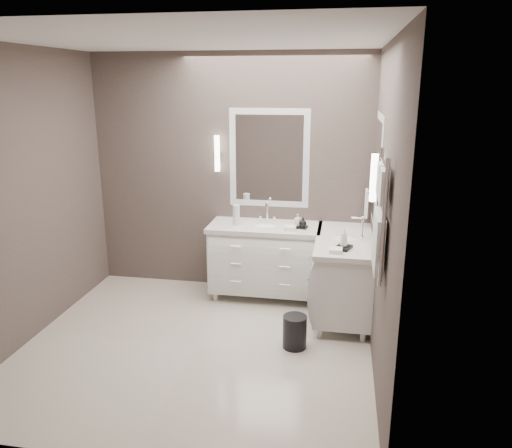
% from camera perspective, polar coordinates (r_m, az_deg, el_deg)
% --- Properties ---
extents(floor, '(3.20, 3.00, 0.01)m').
position_cam_1_polar(floor, '(4.83, -6.78, -13.71)').
color(floor, beige).
rests_on(floor, ground).
extents(ceiling, '(3.20, 3.00, 0.01)m').
position_cam_1_polar(ceiling, '(4.21, -8.06, 20.30)').
color(ceiling, white).
rests_on(ceiling, wall_back).
extents(wall_back, '(3.20, 0.01, 2.70)m').
position_cam_1_polar(wall_back, '(5.74, -2.95, 5.66)').
color(wall_back, '#4A403B').
rests_on(wall_back, floor).
extents(wall_front, '(3.20, 0.01, 2.70)m').
position_cam_1_polar(wall_front, '(2.98, -15.88, -4.80)').
color(wall_front, '#4A403B').
rests_on(wall_front, floor).
extents(wall_left, '(0.01, 3.00, 2.70)m').
position_cam_1_polar(wall_left, '(5.03, -25.14, 2.67)').
color(wall_left, '#4A403B').
rests_on(wall_left, floor).
extents(wall_right, '(0.01, 3.00, 2.70)m').
position_cam_1_polar(wall_right, '(4.15, 14.35, 1.14)').
color(wall_right, '#4A403B').
rests_on(wall_right, floor).
extents(vanity_back, '(1.24, 0.59, 0.97)m').
position_cam_1_polar(vanity_back, '(5.62, 1.03, -3.69)').
color(vanity_back, white).
rests_on(vanity_back, floor).
extents(vanity_right, '(0.59, 1.24, 0.97)m').
position_cam_1_polar(vanity_right, '(5.26, 9.98, -5.37)').
color(vanity_right, white).
rests_on(vanity_right, floor).
extents(mirror_back, '(0.90, 0.02, 1.10)m').
position_cam_1_polar(mirror_back, '(5.61, 1.50, 7.50)').
color(mirror_back, white).
rests_on(mirror_back, wall_back).
extents(mirror_right, '(0.02, 0.90, 1.10)m').
position_cam_1_polar(mirror_right, '(4.89, 13.67, 5.78)').
color(mirror_right, white).
rests_on(mirror_right, wall_right).
extents(sconce_back, '(0.06, 0.06, 0.40)m').
position_cam_1_polar(sconce_back, '(5.66, -4.46, 7.97)').
color(sconce_back, white).
rests_on(sconce_back, wall_back).
extents(sconce_right, '(0.06, 0.06, 0.40)m').
position_cam_1_polar(sconce_right, '(4.30, 13.30, 5.05)').
color(sconce_right, white).
rests_on(sconce_right, wall_right).
extents(towel_bar_corner, '(0.03, 0.22, 0.30)m').
position_cam_1_polar(towel_bar_corner, '(5.52, 12.50, 2.39)').
color(towel_bar_corner, white).
rests_on(towel_bar_corner, wall_right).
extents(towel_ladder, '(0.06, 0.58, 0.90)m').
position_cam_1_polar(towel_ladder, '(3.75, 13.97, 0.26)').
color(towel_ladder, white).
rests_on(towel_ladder, wall_right).
extents(waste_bin, '(0.28, 0.28, 0.31)m').
position_cam_1_polar(waste_bin, '(4.72, 4.44, -12.17)').
color(waste_bin, black).
rests_on(waste_bin, floor).
extents(amenity_tray_back, '(0.17, 0.14, 0.02)m').
position_cam_1_polar(amenity_tray_back, '(5.42, 5.07, -0.33)').
color(amenity_tray_back, black).
rests_on(amenity_tray_back, vanity_back).
extents(amenity_tray_right, '(0.18, 0.21, 0.03)m').
position_cam_1_polar(amenity_tray_right, '(4.80, 9.96, -2.66)').
color(amenity_tray_right, black).
rests_on(amenity_tray_right, vanity_right).
extents(water_bottle, '(0.10, 0.10, 0.22)m').
position_cam_1_polar(water_bottle, '(5.50, -2.26, 1.04)').
color(water_bottle, silver).
rests_on(water_bottle, vanity_back).
extents(soap_bottle_a, '(0.07, 0.08, 0.13)m').
position_cam_1_polar(soap_bottle_a, '(5.42, 4.80, 0.50)').
color(soap_bottle_a, white).
rests_on(soap_bottle_a, amenity_tray_back).
extents(soap_bottle_b, '(0.10, 0.10, 0.10)m').
position_cam_1_polar(soap_bottle_b, '(5.37, 5.38, 0.21)').
color(soap_bottle_b, black).
rests_on(soap_bottle_b, amenity_tray_back).
extents(soap_bottle_c, '(0.09, 0.09, 0.18)m').
position_cam_1_polar(soap_bottle_c, '(4.77, 10.02, -1.48)').
color(soap_bottle_c, white).
rests_on(soap_bottle_c, amenity_tray_right).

